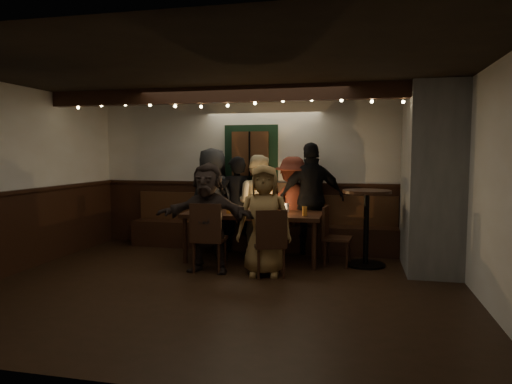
% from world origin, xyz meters
% --- Properties ---
extents(room, '(6.02, 5.01, 2.62)m').
position_xyz_m(room, '(1.07, 1.42, 1.07)').
color(room, black).
rests_on(room, ground).
extents(dining_table, '(2.10, 0.90, 0.91)m').
position_xyz_m(dining_table, '(0.07, 1.40, 0.69)').
color(dining_table, black).
rests_on(dining_table, ground).
extents(chair_near_left, '(0.46, 0.46, 0.98)m').
position_xyz_m(chair_near_left, '(-0.38, 0.58, 0.55)').
color(chair_near_left, black).
rests_on(chair_near_left, ground).
extents(chair_near_right, '(0.54, 0.54, 0.92)m').
position_xyz_m(chair_near_right, '(0.51, 0.51, 0.52)').
color(chair_near_right, black).
rests_on(chair_near_right, ground).
extents(chair_end, '(0.43, 0.43, 0.88)m').
position_xyz_m(chair_end, '(1.28, 1.38, 0.49)').
color(chair_end, black).
rests_on(chair_end, ground).
extents(high_top, '(0.70, 0.70, 1.12)m').
position_xyz_m(high_top, '(1.77, 1.46, 0.71)').
color(high_top, black).
rests_on(high_top, ground).
extents(person_a, '(0.96, 0.74, 1.75)m').
position_xyz_m(person_a, '(-0.80, 2.09, 0.87)').
color(person_a, black).
rests_on(person_a, ground).
extents(person_b, '(0.68, 0.57, 1.60)m').
position_xyz_m(person_b, '(-0.36, 2.03, 0.80)').
color(person_b, black).
rests_on(person_b, ground).
extents(person_c, '(0.87, 0.72, 1.63)m').
position_xyz_m(person_c, '(-0.02, 2.09, 0.82)').
color(person_c, beige).
rests_on(person_c, ground).
extents(person_d, '(1.19, 0.97, 1.60)m').
position_xyz_m(person_d, '(0.58, 2.16, 0.80)').
color(person_d, '#4A1C15').
rests_on(person_d, ground).
extents(person_e, '(1.16, 0.77, 1.83)m').
position_xyz_m(person_e, '(0.90, 2.11, 0.92)').
color(person_e, black).
rests_on(person_e, ground).
extents(person_f, '(1.43, 0.49, 1.53)m').
position_xyz_m(person_f, '(-0.39, 0.62, 0.77)').
color(person_f, '#2B221F').
rests_on(person_f, ground).
extents(person_g, '(0.79, 0.57, 1.51)m').
position_xyz_m(person_g, '(0.41, 0.62, 0.75)').
color(person_g, '#997544').
rests_on(person_g, ground).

